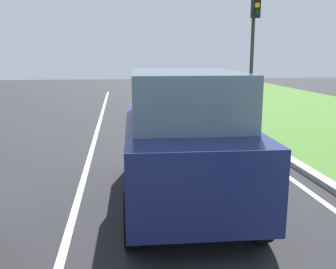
# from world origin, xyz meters

# --- Properties ---
(ground_plane) EXTENTS (60.00, 60.00, 0.00)m
(ground_plane) POSITION_xyz_m (0.00, 14.00, 0.00)
(ground_plane) COLOR #262628
(lane_line_center) EXTENTS (0.12, 32.00, 0.01)m
(lane_line_center) POSITION_xyz_m (-0.70, 14.00, 0.00)
(lane_line_center) COLOR silver
(lane_line_center) RESTS_ON ground
(lane_line_right_edge) EXTENTS (0.12, 32.00, 0.01)m
(lane_line_right_edge) POSITION_xyz_m (3.60, 14.00, 0.00)
(lane_line_right_edge) COLOR silver
(lane_line_right_edge) RESTS_ON ground
(curb_right) EXTENTS (0.24, 48.00, 0.12)m
(curb_right) POSITION_xyz_m (4.10, 14.00, 0.06)
(curb_right) COLOR #9E9B93
(curb_right) RESTS_ON ground
(car_suv_ahead) EXTENTS (2.09, 4.56, 2.28)m
(car_suv_ahead) POSITION_xyz_m (1.14, 9.65, 1.17)
(car_suv_ahead) COLOR navy
(car_suv_ahead) RESTS_ON ground
(traffic_light_near_right) EXTENTS (0.32, 0.50, 5.12)m
(traffic_light_near_right) POSITION_xyz_m (5.35, 18.22, 3.43)
(traffic_light_near_right) COLOR #2D2D2D
(traffic_light_near_right) RESTS_ON ground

